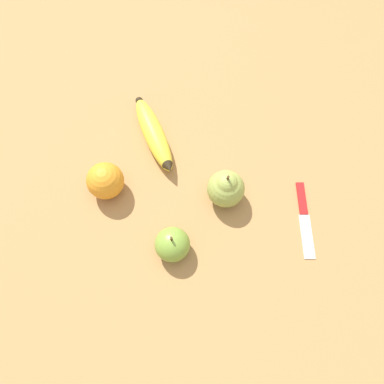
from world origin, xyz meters
name	(u,v)px	position (x,y,z in m)	size (l,w,h in m)	color
ground_plane	(208,202)	(0.00, 0.00, 0.00)	(3.00, 3.00, 0.00)	#A87A47
banana	(154,134)	(-0.09, 0.17, 0.02)	(0.09, 0.21, 0.04)	yellow
orange	(105,181)	(-0.20, 0.07, 0.04)	(0.08, 0.08, 0.08)	orange
pear	(226,188)	(0.04, 0.01, 0.04)	(0.08, 0.08, 0.10)	#99A84C
apple	(172,244)	(-0.09, -0.09, 0.03)	(0.07, 0.07, 0.07)	olive
paring_knife	(304,216)	(0.19, -0.06, 0.00)	(0.05, 0.17, 0.01)	silver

